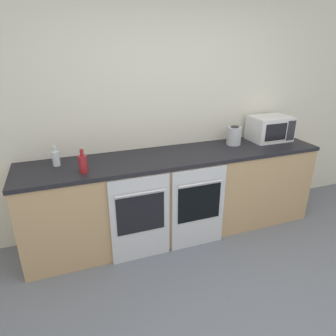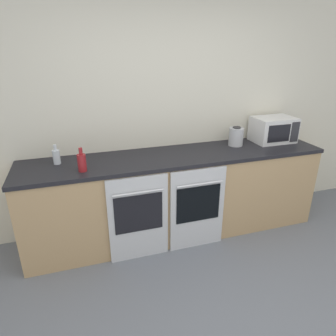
{
  "view_description": "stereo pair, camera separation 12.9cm",
  "coord_description": "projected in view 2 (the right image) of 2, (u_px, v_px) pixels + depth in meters",
  "views": [
    {
      "loc": [
        -1.11,
        -1.17,
        1.99
      ],
      "look_at": [
        -0.1,
        1.59,
        0.8
      ],
      "focal_mm": 32.0,
      "sensor_mm": 36.0,
      "label": 1
    },
    {
      "loc": [
        -0.99,
        -1.21,
        1.99
      ],
      "look_at": [
        -0.1,
        1.59,
        0.8
      ],
      "focal_mm": 32.0,
      "sensor_mm": 36.0,
      "label": 2
    }
  ],
  "objects": [
    {
      "name": "wall_back",
      "position": [
        167.0,
        113.0,
        3.31
      ],
      "size": [
        10.0,
        0.06,
        2.6
      ],
      "color": "silver",
      "rests_on": "ground_plane"
    },
    {
      "name": "counter_back",
      "position": [
        176.0,
        194.0,
        3.32
      ],
      "size": [
        3.21,
        0.67,
        0.94
      ],
      "color": "tan",
      "rests_on": "ground_plane"
    },
    {
      "name": "oven_left",
      "position": [
        139.0,
        218.0,
        2.88
      ],
      "size": [
        0.58,
        0.06,
        0.89
      ],
      "color": "silver",
      "rests_on": "ground_plane"
    },
    {
      "name": "oven_right",
      "position": [
        197.0,
        209.0,
        3.06
      ],
      "size": [
        0.58,
        0.06,
        0.89
      ],
      "color": "silver",
      "rests_on": "ground_plane"
    },
    {
      "name": "microwave",
      "position": [
        273.0,
        129.0,
        3.53
      ],
      "size": [
        0.47,
        0.34,
        0.29
      ],
      "color": "silver",
      "rests_on": "counter_back"
    },
    {
      "name": "bottle_red",
      "position": [
        82.0,
        162.0,
        2.69
      ],
      "size": [
        0.08,
        0.08,
        0.22
      ],
      "color": "maroon",
      "rests_on": "counter_back"
    },
    {
      "name": "bottle_clear",
      "position": [
        56.0,
        156.0,
        2.87
      ],
      "size": [
        0.07,
        0.07,
        0.19
      ],
      "color": "silver",
      "rests_on": "counter_back"
    },
    {
      "name": "kettle",
      "position": [
        236.0,
        137.0,
        3.4
      ],
      "size": [
        0.16,
        0.16,
        0.22
      ],
      "color": "#B7BABF",
      "rests_on": "counter_back"
    }
  ]
}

